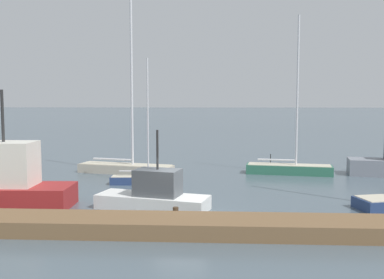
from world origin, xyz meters
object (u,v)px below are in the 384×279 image
(sailboat_1, at_px, (126,164))
(sailboat_3, at_px, (289,167))
(sailboat_2, at_px, (143,178))
(fishing_boat_2, at_px, (154,195))
(channel_buoy_0, at_px, (270,166))
(fishing_boat_0, at_px, (1,184))

(sailboat_1, xyz_separation_m, sailboat_3, (11.73, 0.28, -0.11))
(sailboat_2, relative_size, fishing_boat_2, 1.37)
(sailboat_3, relative_size, channel_buoy_0, 9.46)
(sailboat_1, xyz_separation_m, channel_buoy_0, (10.65, 2.33, -0.38))
(sailboat_1, distance_m, fishing_boat_0, 11.10)
(sailboat_2, height_order, sailboat_3, sailboat_3)
(sailboat_3, relative_size, fishing_boat_0, 1.52)
(fishing_boat_2, distance_m, channel_buoy_0, 14.49)
(sailboat_2, distance_m, fishing_boat_2, 6.45)
(fishing_boat_2, xyz_separation_m, channel_buoy_0, (7.12, 12.61, -0.42))
(fishing_boat_0, relative_size, channel_buoy_0, 6.23)
(sailboat_2, height_order, fishing_boat_0, sailboat_2)
(sailboat_1, relative_size, sailboat_2, 1.71)
(sailboat_2, bearing_deg, fishing_boat_0, -136.99)
(sailboat_1, bearing_deg, sailboat_3, 14.93)
(fishing_boat_0, bearing_deg, channel_buoy_0, 38.51)
(sailboat_1, relative_size, sailboat_3, 1.21)
(fishing_boat_0, xyz_separation_m, fishing_boat_2, (7.62, 0.03, -0.48))
(channel_buoy_0, bearing_deg, fishing_boat_2, -119.45)
(sailboat_2, bearing_deg, sailboat_1, 112.65)
(sailboat_1, bearing_deg, sailboat_2, -50.68)
(sailboat_3, height_order, fishing_boat_0, sailboat_3)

